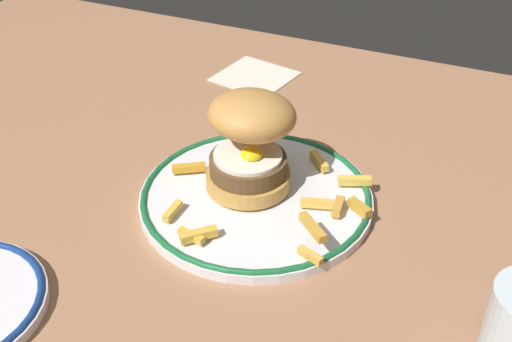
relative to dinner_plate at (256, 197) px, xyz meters
The scene contains 5 objects.
ground_plane 5.64cm from the dinner_plate, 117.86° to the right, with size 146.35×103.88×4.00cm, color #9E6D4D.
dinner_plate is the anchor object (origin of this frame).
burger 7.15cm from the dinner_plate, 129.14° to the left, with size 12.60×13.28×11.85cm.
fries_pile 2.89cm from the dinner_plate, ahead, with size 25.14×22.47×2.80cm.
napkin 33.15cm from the dinner_plate, 114.03° to the left, with size 11.24×10.85×0.40cm, color silver.
Camera 1 is at (26.69, -51.20, 47.27)cm, focal length 44.88 mm.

